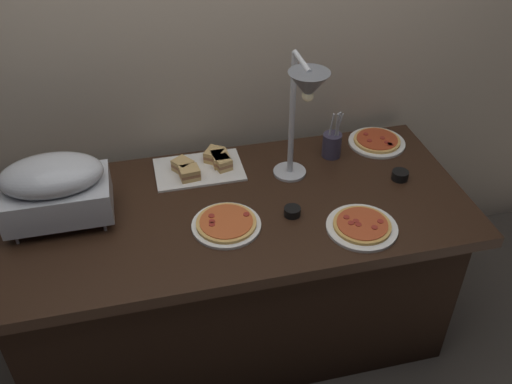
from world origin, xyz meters
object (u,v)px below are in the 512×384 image
utensil_holder (332,144)px  sauce_cup_near (400,175)px  pizza_plate_front (362,226)px  chafing_dish (55,188)px  sauce_cup_far (292,211)px  pizza_plate_center (377,141)px  pizza_plate_raised_stand (226,224)px  sandwich_platter (203,166)px  heat_lamp (305,97)px

utensil_holder → sauce_cup_near: bearing=-46.6°
pizza_plate_front → sauce_cup_near: size_ratio=3.88×
chafing_dish → sauce_cup_far: chafing_dish is taller
utensil_holder → pizza_plate_center: bearing=10.5°
pizza_plate_raised_stand → utensil_holder: bearing=33.8°
pizza_plate_raised_stand → utensil_holder: (0.55, 0.37, 0.05)m
pizza_plate_center → sandwich_platter: sandwich_platter is taller
heat_lamp → pizza_plate_center: (0.46, 0.27, -0.42)m
sauce_cup_far → utensil_holder: size_ratio=0.28×
sandwich_platter → utensil_holder: utensil_holder is taller
chafing_dish → sauce_cup_near: bearing=-2.1°
utensil_holder → sauce_cup_far: bearing=-128.5°
pizza_plate_center → utensil_holder: 0.25m
chafing_dish → heat_lamp: heat_lamp is taller
sauce_cup_near → sauce_cup_far: size_ratio=1.07×
sauce_cup_far → chafing_dish: bearing=168.6°
pizza_plate_raised_stand → utensil_holder: 0.66m
pizza_plate_front → utensil_holder: 0.50m
pizza_plate_front → sauce_cup_far: sauce_cup_far is taller
pizza_plate_front → sauce_cup_far: bearing=149.1°
heat_lamp → chafing_dish: bearing=177.3°
chafing_dish → pizza_plate_front: chafing_dish is taller
pizza_plate_center → pizza_plate_raised_stand: same height
sandwich_platter → pizza_plate_center: bearing=1.6°
sauce_cup_far → heat_lamp: bearing=62.7°
pizza_plate_front → utensil_holder: (0.05, 0.50, 0.05)m
sauce_cup_near → sauce_cup_far: bearing=-166.3°
chafing_dish → utensil_holder: chafing_dish is taller
chafing_dish → utensil_holder: 1.17m
heat_lamp → utensil_holder: (0.22, 0.23, -0.38)m
sandwich_platter → heat_lamp: bearing=-34.9°
pizza_plate_center → sauce_cup_far: sauce_cup_far is taller
pizza_plate_center → utensil_holder: size_ratio=1.12×
pizza_plate_center → pizza_plate_raised_stand: (-0.79, -0.41, 0.00)m
heat_lamp → sauce_cup_near: 0.61m
utensil_holder → pizza_plate_raised_stand: bearing=-146.2°
chafing_dish → sandwich_platter: chafing_dish is taller
heat_lamp → utensil_holder: 0.49m
heat_lamp → utensil_holder: bearing=46.2°
heat_lamp → sandwich_platter: (-0.36, 0.25, -0.41)m
sauce_cup_far → utensil_holder: utensil_holder is taller
sandwich_platter → sauce_cup_far: bearing=-52.8°
pizza_plate_front → sauce_cup_far: size_ratio=4.14×
pizza_plate_raised_stand → sauce_cup_far: (0.26, 0.01, 0.01)m
pizza_plate_raised_stand → sauce_cup_near: sauce_cup_near is taller
pizza_plate_front → pizza_plate_center: 0.61m
pizza_plate_center → sauce_cup_near: bearing=-93.1°
chafing_dish → pizza_plate_center: 1.42m
chafing_dish → pizza_plate_center: (1.39, 0.23, -0.14)m
pizza_plate_raised_stand → sauce_cup_far: size_ratio=4.05×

